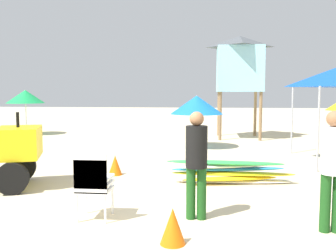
{
  "coord_description": "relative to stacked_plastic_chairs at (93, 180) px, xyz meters",
  "views": [
    {
      "loc": [
        1.33,
        -5.3,
        1.89
      ],
      "look_at": [
        0.43,
        3.55,
        1.08
      ],
      "focal_mm": 39.51,
      "sensor_mm": 36.0,
      "label": 1
    }
  ],
  "objects": [
    {
      "name": "ground",
      "position": [
        0.3,
        0.13,
        -0.6
      ],
      "size": [
        80.0,
        80.0,
        0.0
      ],
      "primitive_type": "plane",
      "color": "beige"
    },
    {
      "name": "lifeguard_near_left",
      "position": [
        1.51,
        0.22,
        0.32
      ],
      "size": [
        0.32,
        0.32,
        1.61
      ],
      "color": "#194C19",
      "rests_on": "ground"
    },
    {
      "name": "stacked_plastic_chairs",
      "position": [
        0.0,
        0.0,
        0.0
      ],
      "size": [
        0.48,
        0.48,
        1.02
      ],
      "color": "white",
      "rests_on": "ground"
    },
    {
      "name": "lifeguard_near_center",
      "position": [
        3.33,
        -0.12,
        0.34
      ],
      "size": [
        0.32,
        0.32,
        1.65
      ],
      "color": "#194C19",
      "rests_on": "ground"
    },
    {
      "name": "lifeguard_tower",
      "position": [
        3.0,
        10.25,
        2.44
      ],
      "size": [
        1.98,
        1.98,
        4.16
      ],
      "color": "olive",
      "rests_on": "ground"
    },
    {
      "name": "traffic_cone_far",
      "position": [
        1.24,
        -0.73,
        -0.37
      ],
      "size": [
        0.32,
        0.32,
        0.46
      ],
      "primitive_type": "cone",
      "color": "orange",
      "rests_on": "ground"
    },
    {
      "name": "traffic_cone_near",
      "position": [
        -0.41,
        2.99,
        -0.38
      ],
      "size": [
        0.32,
        0.32,
        0.45
      ],
      "primitive_type": "cone",
      "color": "orange",
      "rests_on": "ground"
    },
    {
      "name": "beach_umbrella_far",
      "position": [
        1.34,
        7.4,
        0.86
      ],
      "size": [
        1.8,
        1.8,
        1.78
      ],
      "color": "beige",
      "rests_on": "ground"
    },
    {
      "name": "beach_umbrella_left",
      "position": [
        -6.31,
        10.51,
        1.09
      ],
      "size": [
        1.66,
        1.66,
        1.99
      ],
      "color": "beige",
      "rests_on": "ground"
    },
    {
      "name": "surfboard_pile",
      "position": [
        2.13,
        2.47,
        -0.36
      ],
      "size": [
        2.68,
        0.82,
        0.48
      ],
      "color": "white",
      "rests_on": "ground"
    }
  ]
}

